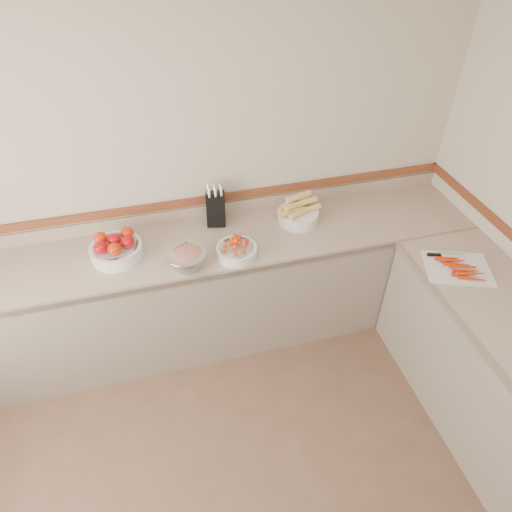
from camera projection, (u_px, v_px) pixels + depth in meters
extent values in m
plane|color=beige|center=(181.00, 171.00, 3.08)|extent=(4.00, 0.00, 4.00)
cube|color=tan|center=(194.00, 248.00, 3.11)|extent=(4.00, 0.65, 0.04)
cube|color=gray|center=(200.00, 295.00, 3.40)|extent=(4.00, 0.63, 0.86)
cube|color=#816C57|center=(202.00, 279.00, 2.88)|extent=(4.00, 0.02, 0.04)
cube|color=tan|center=(187.00, 214.00, 3.30)|extent=(4.00, 0.02, 0.10)
cube|color=brown|center=(185.00, 203.00, 3.23)|extent=(4.00, 0.02, 0.06)
cube|color=black|center=(499.00, 384.00, 2.38)|extent=(0.02, 0.58, 0.06)
cylinder|color=silver|center=(494.00, 392.00, 2.44)|extent=(0.02, 0.50, 0.02)
cube|color=black|center=(216.00, 209.00, 3.23)|extent=(0.16, 0.18, 0.26)
cylinder|color=silver|center=(209.00, 193.00, 3.10)|extent=(0.02, 0.03, 0.07)
cylinder|color=silver|center=(215.00, 192.00, 3.11)|extent=(0.02, 0.03, 0.07)
cylinder|color=silver|center=(221.00, 191.00, 3.11)|extent=(0.02, 0.03, 0.07)
cylinder|color=silver|center=(209.00, 191.00, 3.12)|extent=(0.02, 0.03, 0.07)
cylinder|color=silver|center=(215.00, 190.00, 3.12)|extent=(0.02, 0.03, 0.07)
cylinder|color=silver|center=(221.00, 189.00, 3.13)|extent=(0.02, 0.03, 0.07)
cylinder|color=silver|center=(208.00, 189.00, 3.14)|extent=(0.02, 0.03, 0.07)
cylinder|color=silver|center=(214.00, 188.00, 3.14)|extent=(0.02, 0.03, 0.07)
cylinder|color=silver|center=(220.00, 187.00, 3.15)|extent=(0.02, 0.03, 0.07)
cylinder|color=white|center=(117.00, 251.00, 2.99)|extent=(0.34, 0.34, 0.09)
torus|color=white|center=(115.00, 246.00, 2.96)|extent=(0.34, 0.34, 0.01)
cylinder|color=white|center=(115.00, 246.00, 2.96)|extent=(0.30, 0.30, 0.01)
ellipsoid|color=#BA070B|center=(101.00, 247.00, 2.88)|extent=(0.09, 0.09, 0.08)
ellipsoid|color=red|center=(114.00, 249.00, 2.87)|extent=(0.09, 0.09, 0.08)
ellipsoid|color=#BA070B|center=(128.00, 242.00, 2.92)|extent=(0.09, 0.09, 0.08)
ellipsoid|color=red|center=(101.00, 238.00, 2.96)|extent=(0.09, 0.09, 0.08)
ellipsoid|color=#BA070B|center=(114.00, 239.00, 2.95)|extent=(0.09, 0.09, 0.08)
ellipsoid|color=red|center=(127.00, 233.00, 3.00)|extent=(0.09, 0.09, 0.08)
cylinder|color=white|center=(237.00, 251.00, 3.00)|extent=(0.27, 0.27, 0.07)
torus|color=white|center=(236.00, 248.00, 2.98)|extent=(0.27, 0.27, 0.01)
cylinder|color=white|center=(236.00, 248.00, 2.98)|extent=(0.23, 0.23, 0.01)
sphere|color=red|center=(237.00, 240.00, 2.95)|extent=(0.03, 0.03, 0.03)
sphere|color=red|center=(238.00, 236.00, 3.02)|extent=(0.03, 0.03, 0.03)
sphere|color=red|center=(246.00, 243.00, 2.96)|extent=(0.03, 0.03, 0.03)
sphere|color=red|center=(246.00, 241.00, 2.98)|extent=(0.03, 0.03, 0.03)
sphere|color=red|center=(233.00, 248.00, 2.92)|extent=(0.03, 0.03, 0.03)
sphere|color=red|center=(232.00, 244.00, 2.94)|extent=(0.03, 0.03, 0.03)
sphere|color=red|center=(229.00, 238.00, 3.02)|extent=(0.03, 0.03, 0.03)
sphere|color=red|center=(240.00, 241.00, 2.95)|extent=(0.03, 0.03, 0.03)
sphere|color=red|center=(232.00, 239.00, 2.97)|extent=(0.03, 0.03, 0.03)
sphere|color=red|center=(234.00, 242.00, 2.94)|extent=(0.03, 0.03, 0.03)
sphere|color=red|center=(235.00, 240.00, 2.96)|extent=(0.03, 0.03, 0.03)
sphere|color=red|center=(234.00, 239.00, 2.97)|extent=(0.03, 0.03, 0.03)
sphere|color=red|center=(235.00, 236.00, 3.04)|extent=(0.03, 0.03, 0.03)
sphere|color=red|center=(240.00, 246.00, 2.93)|extent=(0.03, 0.03, 0.03)
sphere|color=red|center=(236.00, 242.00, 2.95)|extent=(0.03, 0.03, 0.03)
sphere|color=red|center=(244.00, 251.00, 2.91)|extent=(0.03, 0.03, 0.03)
sphere|color=red|center=(239.00, 236.00, 3.03)|extent=(0.03, 0.03, 0.03)
sphere|color=red|center=(228.00, 240.00, 2.99)|extent=(0.03, 0.03, 0.03)
sphere|color=red|center=(242.00, 237.00, 3.03)|extent=(0.03, 0.03, 0.03)
sphere|color=red|center=(232.00, 242.00, 2.95)|extent=(0.03, 0.03, 0.03)
sphere|color=red|center=(237.00, 241.00, 2.94)|extent=(0.03, 0.03, 0.03)
sphere|color=red|center=(238.00, 241.00, 2.95)|extent=(0.03, 0.03, 0.03)
sphere|color=red|center=(237.00, 242.00, 2.95)|extent=(0.03, 0.03, 0.03)
sphere|color=red|center=(232.00, 243.00, 2.95)|extent=(0.03, 0.03, 0.03)
sphere|color=red|center=(235.00, 246.00, 2.91)|extent=(0.03, 0.03, 0.03)
sphere|color=red|center=(246.00, 251.00, 2.91)|extent=(0.03, 0.03, 0.03)
sphere|color=red|center=(236.00, 239.00, 2.94)|extent=(0.03, 0.03, 0.03)
sphere|color=red|center=(236.00, 240.00, 2.95)|extent=(0.03, 0.03, 0.03)
sphere|color=red|center=(246.00, 244.00, 2.96)|extent=(0.03, 0.03, 0.03)
sphere|color=red|center=(235.00, 247.00, 2.92)|extent=(0.03, 0.03, 0.03)
sphere|color=red|center=(232.00, 240.00, 2.97)|extent=(0.03, 0.03, 0.03)
sphere|color=red|center=(235.00, 239.00, 2.94)|extent=(0.03, 0.03, 0.03)
sphere|color=red|center=(225.00, 246.00, 2.94)|extent=(0.03, 0.03, 0.03)
sphere|color=red|center=(233.00, 239.00, 2.98)|extent=(0.03, 0.03, 0.03)
sphere|color=red|center=(237.00, 238.00, 2.99)|extent=(0.03, 0.03, 0.03)
sphere|color=red|center=(236.00, 239.00, 2.94)|extent=(0.03, 0.03, 0.03)
sphere|color=red|center=(236.00, 241.00, 2.94)|extent=(0.03, 0.03, 0.03)
sphere|color=red|center=(237.00, 241.00, 2.94)|extent=(0.03, 0.03, 0.03)
sphere|color=red|center=(245.00, 238.00, 3.02)|extent=(0.03, 0.03, 0.03)
cylinder|color=white|center=(298.00, 216.00, 3.29)|extent=(0.29, 0.29, 0.09)
torus|color=white|center=(298.00, 212.00, 3.26)|extent=(0.29, 0.29, 0.01)
cylinder|color=#E0B65D|center=(291.00, 212.00, 3.22)|extent=(0.20, 0.10, 0.04)
cylinder|color=#E0B65D|center=(301.00, 212.00, 3.21)|extent=(0.20, 0.12, 0.04)
cylinder|color=#E0B65D|center=(308.00, 209.00, 3.25)|extent=(0.20, 0.07, 0.04)
cylinder|color=#E0B65D|center=(290.00, 207.00, 3.26)|extent=(0.20, 0.11, 0.04)
cylinder|color=#E0B65D|center=(301.00, 205.00, 3.29)|extent=(0.20, 0.06, 0.04)
cylinder|color=#E0B65D|center=(296.00, 204.00, 3.21)|extent=(0.20, 0.11, 0.04)
cylinder|color=#E0B65D|center=(304.00, 202.00, 3.23)|extent=(0.20, 0.08, 0.04)
cylinder|color=#E0B65D|center=(299.00, 197.00, 3.21)|extent=(0.20, 0.10, 0.04)
cylinder|color=#B2B2BA|center=(187.00, 260.00, 2.89)|extent=(0.26, 0.26, 0.12)
torus|color=#B2B2BA|center=(186.00, 253.00, 2.86)|extent=(0.27, 0.27, 0.01)
ellipsoid|color=#AE134A|center=(186.00, 254.00, 2.86)|extent=(0.22, 0.22, 0.07)
cube|color=#AE134A|center=(192.00, 248.00, 2.86)|extent=(0.02, 0.02, 0.02)
cube|color=#97B357|center=(185.00, 246.00, 2.89)|extent=(0.02, 0.02, 0.02)
cube|color=#AE134A|center=(185.00, 242.00, 2.90)|extent=(0.03, 0.03, 0.02)
cube|color=#97B357|center=(190.00, 249.00, 2.88)|extent=(0.02, 0.02, 0.02)
cube|color=#AE134A|center=(173.00, 249.00, 2.86)|extent=(0.02, 0.02, 0.02)
cube|color=#97B357|center=(186.00, 256.00, 2.83)|extent=(0.03, 0.03, 0.02)
cube|color=#AE134A|center=(185.00, 250.00, 2.84)|extent=(0.02, 0.02, 0.02)
cube|color=#97B357|center=(195.00, 246.00, 2.90)|extent=(0.02, 0.02, 0.02)
cube|color=#AE134A|center=(184.00, 252.00, 2.85)|extent=(0.02, 0.02, 0.02)
cube|color=#97B357|center=(188.00, 245.00, 2.90)|extent=(0.02, 0.02, 0.02)
cube|color=#AE134A|center=(173.00, 249.00, 2.85)|extent=(0.02, 0.02, 0.02)
cube|color=#97B357|center=(185.00, 249.00, 2.86)|extent=(0.02, 0.02, 0.02)
cube|color=#AE134A|center=(180.00, 253.00, 2.85)|extent=(0.02, 0.02, 0.02)
cube|color=#97B357|center=(180.00, 245.00, 2.88)|extent=(0.02, 0.02, 0.02)
cube|color=silver|center=(457.00, 268.00, 2.92)|extent=(0.49, 0.43, 0.01)
cone|color=red|center=(470.00, 279.00, 2.81)|extent=(0.16, 0.08, 0.02)
cone|color=red|center=(469.00, 274.00, 2.82)|extent=(0.16, 0.08, 0.02)
cone|color=red|center=(466.00, 274.00, 2.85)|extent=(0.16, 0.08, 0.02)
cone|color=red|center=(463.00, 271.00, 2.87)|extent=(0.16, 0.08, 0.02)
cone|color=red|center=(462.00, 267.00, 2.87)|extent=(0.16, 0.08, 0.02)
cone|color=red|center=(459.00, 267.00, 2.90)|extent=(0.16, 0.08, 0.02)
cone|color=red|center=(457.00, 264.00, 2.92)|extent=(0.16, 0.08, 0.02)
cone|color=red|center=(456.00, 260.00, 2.92)|extent=(0.16, 0.08, 0.02)
cone|color=red|center=(453.00, 260.00, 2.95)|extent=(0.16, 0.08, 0.02)
cone|color=red|center=(451.00, 257.00, 2.97)|extent=(0.16, 0.08, 0.02)
cube|color=silver|center=(450.00, 252.00, 3.02)|extent=(0.17, 0.09, 0.00)
cube|color=black|center=(434.00, 255.00, 2.99)|extent=(0.09, 0.05, 0.02)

